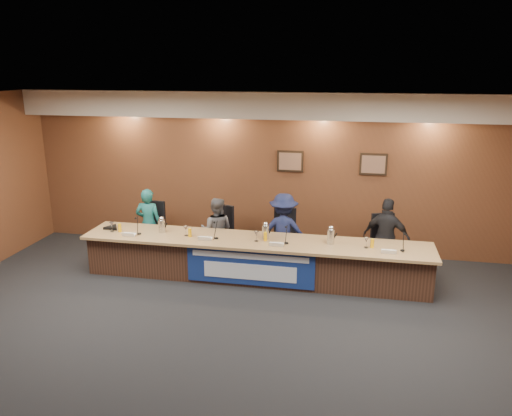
{
  "coord_description": "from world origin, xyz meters",
  "views": [
    {
      "loc": [
        1.63,
        -5.68,
        3.67
      ],
      "look_at": [
        -0.01,
        2.58,
        1.26
      ],
      "focal_mm": 35.0,
      "sensor_mm": 36.0,
      "label": 1
    }
  ],
  "objects_px": {
    "panelist_c": "(283,231)",
    "office_chair_a": "(151,232)",
    "dais_body": "(255,260)",
    "carafe_mid": "(266,232)",
    "carafe_left": "(162,226)",
    "speakerphone": "(112,228)",
    "carafe_right": "(331,237)",
    "office_chair_d": "(385,248)",
    "panelist_d": "(386,238)",
    "panelist_b": "(217,231)",
    "office_chair_b": "(218,237)",
    "panelist_a": "(149,224)",
    "banner": "(250,267)",
    "office_chair_c": "(284,241)"
  },
  "relations": [
    {
      "from": "dais_body",
      "to": "panelist_b",
      "type": "relative_size",
      "value": 4.67
    },
    {
      "from": "panelist_c",
      "to": "carafe_left",
      "type": "relative_size",
      "value": 6.22
    },
    {
      "from": "panelist_c",
      "to": "office_chair_c",
      "type": "xyz_separation_m",
      "value": [
        0.0,
        0.1,
        -0.24
      ]
    },
    {
      "from": "office_chair_a",
      "to": "carafe_right",
      "type": "distance_m",
      "value": 3.64
    },
    {
      "from": "dais_body",
      "to": "office_chair_c",
      "type": "height_order",
      "value": "dais_body"
    },
    {
      "from": "dais_body",
      "to": "office_chair_b",
      "type": "bearing_deg",
      "value": 140.76
    },
    {
      "from": "banner",
      "to": "carafe_right",
      "type": "relative_size",
      "value": 8.48
    },
    {
      "from": "office_chair_a",
      "to": "speakerphone",
      "type": "height_order",
      "value": "speakerphone"
    },
    {
      "from": "carafe_mid",
      "to": "speakerphone",
      "type": "distance_m",
      "value": 2.9
    },
    {
      "from": "panelist_a",
      "to": "speakerphone",
      "type": "relative_size",
      "value": 4.36
    },
    {
      "from": "panelist_b",
      "to": "carafe_left",
      "type": "bearing_deg",
      "value": 31.25
    },
    {
      "from": "carafe_mid",
      "to": "carafe_right",
      "type": "height_order",
      "value": "carafe_right"
    },
    {
      "from": "office_chair_d",
      "to": "dais_body",
      "type": "bearing_deg",
      "value": 179.57
    },
    {
      "from": "office_chair_a",
      "to": "carafe_mid",
      "type": "xyz_separation_m",
      "value": [
        2.42,
        -0.68,
        0.39
      ]
    },
    {
      "from": "panelist_b",
      "to": "office_chair_a",
      "type": "bearing_deg",
      "value": -7.35
    },
    {
      "from": "carafe_left",
      "to": "panelist_a",
      "type": "bearing_deg",
      "value": 131.17
    },
    {
      "from": "carafe_mid",
      "to": "office_chair_d",
      "type": "bearing_deg",
      "value": 18.1
    },
    {
      "from": "panelist_d",
      "to": "carafe_mid",
      "type": "distance_m",
      "value": 2.17
    },
    {
      "from": "carafe_left",
      "to": "speakerphone",
      "type": "height_order",
      "value": "carafe_left"
    },
    {
      "from": "carafe_mid",
      "to": "speakerphone",
      "type": "xyz_separation_m",
      "value": [
        -2.89,
        -0.01,
        -0.1
      ]
    },
    {
      "from": "speakerphone",
      "to": "office_chair_c",
      "type": "bearing_deg",
      "value": 12.44
    },
    {
      "from": "panelist_a",
      "to": "carafe_right",
      "type": "relative_size",
      "value": 5.38
    },
    {
      "from": "banner",
      "to": "office_chair_d",
      "type": "xyz_separation_m",
      "value": [
        2.27,
        1.12,
        0.1
      ]
    },
    {
      "from": "office_chair_a",
      "to": "carafe_left",
      "type": "bearing_deg",
      "value": -50.3
    },
    {
      "from": "banner",
      "to": "carafe_left",
      "type": "bearing_deg",
      "value": 165.95
    },
    {
      "from": "carafe_mid",
      "to": "dais_body",
      "type": "bearing_deg",
      "value": -173.4
    },
    {
      "from": "office_chair_a",
      "to": "panelist_c",
      "type": "bearing_deg",
      "value": 0.76
    },
    {
      "from": "panelist_c",
      "to": "panelist_d",
      "type": "relative_size",
      "value": 1.0
    },
    {
      "from": "banner",
      "to": "speakerphone",
      "type": "xyz_separation_m",
      "value": [
        -2.7,
        0.43,
        0.4
      ]
    },
    {
      "from": "office_chair_d",
      "to": "speakerphone",
      "type": "bearing_deg",
      "value": 170.28
    },
    {
      "from": "panelist_a",
      "to": "office_chair_b",
      "type": "height_order",
      "value": "panelist_a"
    },
    {
      "from": "office_chair_b",
      "to": "carafe_right",
      "type": "distance_m",
      "value": 2.33
    },
    {
      "from": "panelist_c",
      "to": "office_chair_d",
      "type": "bearing_deg",
      "value": -178.51
    },
    {
      "from": "panelist_a",
      "to": "dais_body",
      "type": "bearing_deg",
      "value": 162.34
    },
    {
      "from": "panelist_c",
      "to": "office_chair_a",
      "type": "xyz_separation_m",
      "value": [
        -2.66,
        0.1,
        -0.24
      ]
    },
    {
      "from": "office_chair_d",
      "to": "carafe_right",
      "type": "xyz_separation_m",
      "value": [
        -0.96,
        -0.71,
        0.4
      ]
    },
    {
      "from": "panelist_d",
      "to": "panelist_b",
      "type": "bearing_deg",
      "value": 17.31
    },
    {
      "from": "dais_body",
      "to": "speakerphone",
      "type": "xyz_separation_m",
      "value": [
        -2.7,
        0.01,
        0.43
      ]
    },
    {
      "from": "carafe_right",
      "to": "carafe_mid",
      "type": "bearing_deg",
      "value": 178.38
    },
    {
      "from": "panelist_d",
      "to": "office_chair_b",
      "type": "bearing_deg",
      "value": 15.49
    },
    {
      "from": "panelist_c",
      "to": "dais_body",
      "type": "bearing_deg",
      "value": 53.38
    },
    {
      "from": "dais_body",
      "to": "panelist_d",
      "type": "relative_size",
      "value": 4.18
    },
    {
      "from": "panelist_a",
      "to": "office_chair_c",
      "type": "height_order",
      "value": "panelist_a"
    },
    {
      "from": "carafe_right",
      "to": "panelist_c",
      "type": "bearing_deg",
      "value": 145.54
    },
    {
      "from": "dais_body",
      "to": "carafe_mid",
      "type": "xyz_separation_m",
      "value": [
        0.19,
        0.02,
        0.52
      ]
    },
    {
      "from": "speakerphone",
      "to": "office_chair_d",
      "type": "bearing_deg",
      "value": 7.89
    },
    {
      "from": "carafe_right",
      "to": "speakerphone",
      "type": "distance_m",
      "value": 4.02
    },
    {
      "from": "dais_body",
      "to": "panelist_c",
      "type": "xyz_separation_m",
      "value": [
        0.42,
        0.6,
        0.37
      ]
    },
    {
      "from": "office_chair_c",
      "to": "office_chair_d",
      "type": "height_order",
      "value": "same"
    },
    {
      "from": "panelist_d",
      "to": "office_chair_a",
      "type": "distance_m",
      "value": 4.52
    }
  ]
}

